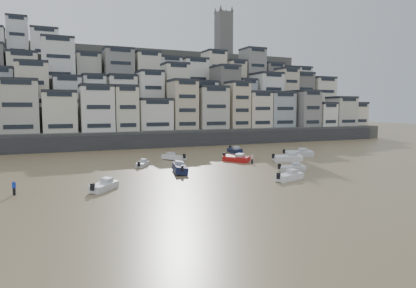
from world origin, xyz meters
name	(u,v)px	position (x,y,z in m)	size (l,w,h in m)	color
ground	(260,232)	(0.00, 0.00, 0.00)	(400.00, 400.00, 0.00)	#91774E
harbor_wall	(157,140)	(10.00, 65.00, 1.75)	(140.00, 3.00, 3.50)	#38383A
hillside	(139,99)	(14.73, 104.84, 13.01)	(141.04, 66.00, 50.00)	#4C4C47
boat_a	(289,175)	(14.81, 16.68, 0.70)	(5.13, 1.68, 1.40)	white
boat_b	(292,167)	(19.52, 22.39, 0.60)	(4.43, 1.45, 1.21)	silver
boat_c	(180,167)	(3.09, 28.06, 0.85)	(6.27, 2.05, 1.71)	#13193B
boat_d	(288,157)	(25.24, 31.60, 0.80)	(5.87, 1.92, 1.60)	white
boat_e	(236,158)	(16.41, 35.05, 0.76)	(5.57, 1.82, 1.52)	#B61616
boat_f	(142,163)	(-0.64, 36.36, 0.57)	(4.17, 1.36, 1.14)	silver
boat_g	(299,152)	(31.16, 36.17, 0.88)	(6.42, 2.10, 1.75)	silver
boat_h	(174,156)	(6.64, 41.72, 0.73)	(5.34, 1.75, 1.46)	silver
boat_i	(235,150)	(22.45, 47.18, 0.72)	(5.30, 1.73, 1.44)	#12183A
boat_j	(104,185)	(-9.14, 20.26, 0.67)	(4.93, 1.61, 1.34)	silver
person_blue	(14,187)	(-18.75, 21.80, 0.87)	(0.44, 0.44, 1.74)	#1A36C3
person_pink	(252,159)	(17.80, 31.72, 0.87)	(0.44, 0.44, 1.74)	#E5A2AA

